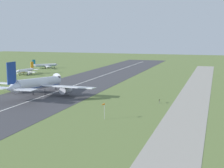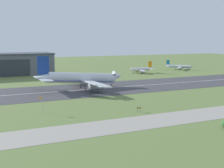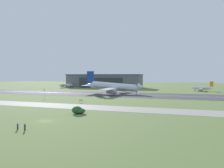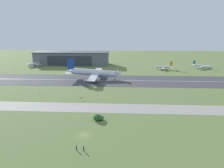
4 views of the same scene
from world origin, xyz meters
The scene contains 13 objects.
ground_plane centered at (0.00, 48.39, 0.00)m, with size 668.62×668.62×0.00m, color olive.
runway_strip centered at (0.00, 96.78, 0.03)m, with size 428.62×42.57×0.06m, color #3D3D42.
runway_centreline centered at (0.00, 96.78, 0.07)m, with size 385.76×0.70×0.01m, color silver.
taxiway_road centered at (0.00, 30.75, 0.03)m, with size 321.46×14.40×0.05m, color gray.
hangar_building centered at (-48.45, 182.18, 7.68)m, with size 87.55×25.87×15.33m.
airplane_landing centered at (-9.84, 100.41, 5.38)m, with size 46.91×55.54×17.25m.
airplane_parked_west centered at (55.37, 151.43, 2.73)m, with size 19.45×19.82×8.75m.
airplane_parked_east centered at (-86.97, 163.39, 3.00)m, with size 20.37×23.98×9.14m.
shrub_clump centered at (3.67, 14.79, 1.20)m, with size 4.90×4.18×2.73m.
windsock_pole centered at (-41.02, 56.50, 4.91)m, with size 2.07×1.01×5.56m.
runway_sign centered at (-9.42, 43.17, 1.28)m, with size 1.64×0.13×1.67m.
spectator_left centered at (-0.44, -10.95, 0.87)m, with size 0.40×0.24×1.68m.
spectator_right centered at (2.03, -11.20, 0.97)m, with size 0.40×0.24×1.83m.
Camera 3 is at (40.16, -56.17, 13.90)m, focal length 35.00 mm.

